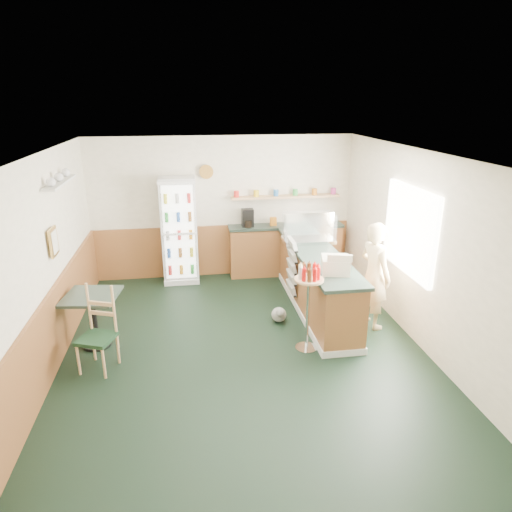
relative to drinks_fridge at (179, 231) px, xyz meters
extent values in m
plane|color=black|center=(0.85, -2.74, -1.00)|extent=(6.00, 6.00, 0.00)
cube|color=#F1E6CD|center=(0.85, 0.27, 0.35)|extent=(5.00, 0.02, 2.70)
cube|color=#F1E6CD|center=(-1.66, -2.74, 0.35)|extent=(0.02, 6.00, 2.70)
cube|color=#F1E6CD|center=(3.36, -2.74, 0.35)|extent=(0.02, 6.00, 2.70)
cube|color=silver|center=(0.85, -2.74, 1.71)|extent=(5.00, 6.00, 0.02)
cube|color=#915C2F|center=(0.85, 0.23, -0.50)|extent=(4.98, 0.05, 1.00)
cube|color=#915C2F|center=(-1.62, -2.74, -0.50)|extent=(0.05, 5.98, 1.00)
cube|color=white|center=(3.31, -2.44, 0.55)|extent=(0.06, 1.45, 1.25)
cube|color=#BC9146|center=(-1.60, -2.24, 0.55)|extent=(0.03, 0.32, 0.38)
cube|color=silver|center=(-1.55, -1.74, 1.25)|extent=(0.18, 1.20, 0.03)
cylinder|color=#A26E28|center=(0.55, 0.20, 1.05)|extent=(0.26, 0.04, 0.26)
cube|color=#915C2F|center=(2.20, -1.67, -0.52)|extent=(0.60, 2.95, 0.95)
cube|color=silver|center=(2.20, -1.67, -0.95)|extent=(0.64, 2.97, 0.10)
cube|color=#2B3C33|center=(2.20, -1.67, -0.01)|extent=(0.68, 3.01, 0.05)
cube|color=#915C2F|center=(2.05, 0.06, -0.52)|extent=(2.20, 0.38, 0.95)
cube|color=#2B3C33|center=(2.05, 0.06, -0.01)|extent=(2.24, 0.42, 0.05)
cube|color=tan|center=(2.05, 0.14, 0.55)|extent=(2.10, 0.22, 0.04)
cube|color=black|center=(1.30, 0.06, 0.18)|extent=(0.22, 0.18, 0.34)
cylinder|color=#B2664C|center=(1.10, 0.14, 0.63)|extent=(0.10, 0.10, 0.12)
cylinder|color=#B2664C|center=(1.48, 0.14, 0.63)|extent=(0.10, 0.10, 0.12)
cylinder|color=#B2664C|center=(1.86, 0.14, 0.63)|extent=(0.10, 0.10, 0.12)
cylinder|color=#B2664C|center=(2.24, 0.14, 0.63)|extent=(0.10, 0.10, 0.12)
cylinder|color=#B2664C|center=(2.62, 0.14, 0.63)|extent=(0.10, 0.10, 0.12)
cylinder|color=#B2664C|center=(3.00, 0.14, 0.63)|extent=(0.10, 0.10, 0.12)
cube|color=silver|center=(0.00, 0.04, 0.00)|extent=(0.66, 0.47, 2.00)
cube|color=white|center=(0.00, -0.19, 0.01)|extent=(0.55, 0.02, 1.76)
cube|color=silver|center=(0.00, -0.26, 0.01)|extent=(0.59, 0.02, 1.83)
cube|color=silver|center=(2.20, -1.07, 0.04)|extent=(0.87, 0.45, 0.06)
cube|color=silver|center=(2.20, -1.07, 0.29)|extent=(0.85, 0.43, 0.43)
cube|color=beige|center=(2.20, -2.54, 0.12)|extent=(0.46, 0.47, 0.22)
imported|color=tan|center=(2.90, -2.31, -0.17)|extent=(0.55, 0.65, 1.65)
cylinder|color=silver|center=(1.74, -2.85, -0.99)|extent=(0.31, 0.31, 0.02)
cylinder|color=silver|center=(1.74, -2.85, -0.46)|extent=(0.04, 0.04, 1.04)
cylinder|color=tan|center=(1.74, -2.85, 0.06)|extent=(0.40, 0.40, 0.03)
cylinder|color=red|center=(1.86, -2.84, 0.16)|extent=(0.06, 0.06, 0.18)
cylinder|color=red|center=(1.83, -2.77, 0.16)|extent=(0.06, 0.06, 0.18)
cylinder|color=red|center=(1.77, -2.73, 0.16)|extent=(0.06, 0.06, 0.18)
cylinder|color=red|center=(1.69, -2.74, 0.16)|extent=(0.06, 0.06, 0.18)
cylinder|color=red|center=(1.63, -2.79, 0.16)|extent=(0.06, 0.06, 0.18)
cylinder|color=red|center=(1.62, -2.86, 0.16)|extent=(0.06, 0.06, 0.18)
cylinder|color=red|center=(1.64, -2.93, 0.16)|extent=(0.06, 0.06, 0.18)
cylinder|color=red|center=(1.71, -2.97, 0.16)|extent=(0.06, 0.06, 0.18)
cylinder|color=red|center=(1.78, -2.96, 0.16)|extent=(0.06, 0.06, 0.18)
cylinder|color=red|center=(1.84, -2.92, 0.16)|extent=(0.06, 0.06, 0.18)
cube|color=black|center=(1.86, -1.41, -0.75)|extent=(0.05, 0.48, 0.03)
cube|color=beige|center=(1.84, -1.41, -0.68)|extent=(0.09, 0.43, 0.16)
cube|color=black|center=(1.86, -1.41, -0.55)|extent=(0.05, 0.48, 0.03)
cube|color=beige|center=(1.84, -1.41, -0.48)|extent=(0.09, 0.43, 0.16)
cube|color=black|center=(1.86, -1.41, -0.36)|extent=(0.05, 0.48, 0.03)
cube|color=beige|center=(1.84, -1.41, -0.29)|extent=(0.09, 0.43, 0.16)
cube|color=black|center=(1.86, -1.41, -0.16)|extent=(0.05, 0.48, 0.03)
cube|color=beige|center=(1.84, -1.41, -0.09)|extent=(0.09, 0.43, 0.16)
cube|color=black|center=(1.86, -1.41, 0.03)|extent=(0.05, 0.48, 0.03)
cube|color=beige|center=(1.84, -1.41, 0.10)|extent=(0.09, 0.43, 0.16)
cylinder|color=black|center=(-1.20, -2.31, -0.98)|extent=(0.41, 0.41, 0.04)
cylinder|color=black|center=(-1.20, -2.31, -0.61)|extent=(0.08, 0.08, 0.71)
cube|color=#2B3C33|center=(-1.20, -2.31, -0.23)|extent=(0.80, 0.80, 0.04)
cube|color=black|center=(-1.06, -2.94, -0.55)|extent=(0.54, 0.54, 0.05)
cylinder|color=tan|center=(-1.23, -3.12, -0.78)|extent=(0.04, 0.04, 0.43)
cylinder|color=tan|center=(-0.88, -3.12, -0.78)|extent=(0.04, 0.04, 0.43)
cylinder|color=tan|center=(-1.23, -2.76, -0.78)|extent=(0.04, 0.04, 0.43)
cylinder|color=tan|center=(-0.88, -2.76, -0.78)|extent=(0.04, 0.04, 0.43)
cube|color=tan|center=(-1.06, -2.75, -0.22)|extent=(0.36, 0.17, 0.67)
sphere|color=gray|center=(1.52, -1.99, -0.88)|extent=(0.24, 0.24, 0.24)
sphere|color=gray|center=(1.52, -2.10, -0.78)|extent=(0.14, 0.14, 0.14)
camera|label=1|loc=(0.18, -8.33, 2.36)|focal=32.00mm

